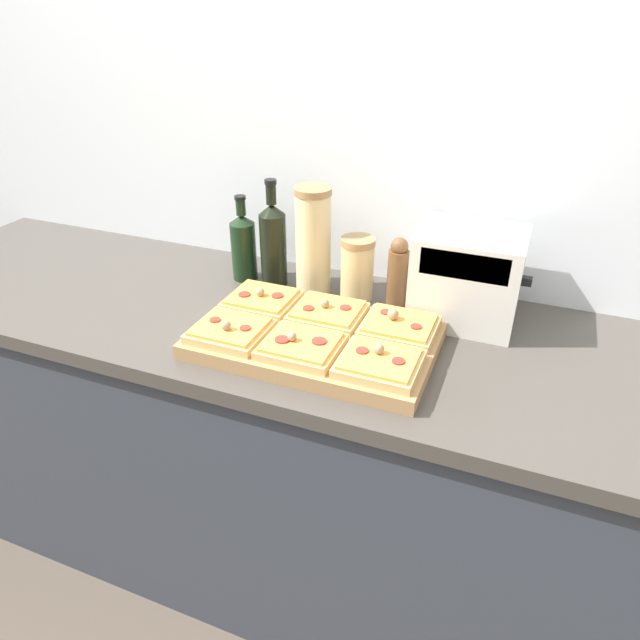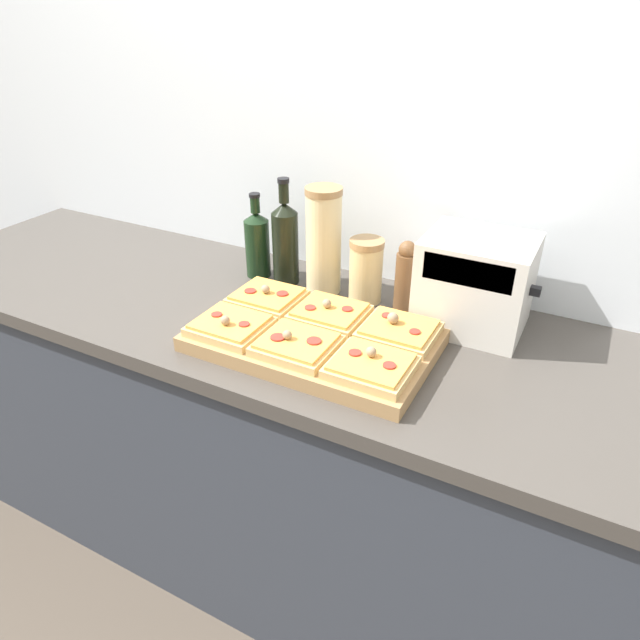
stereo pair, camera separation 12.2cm
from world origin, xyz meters
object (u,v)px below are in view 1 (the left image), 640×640
(pepper_mill, at_px, (397,273))
(olive_oil_bottle, at_px, (243,246))
(toaster_oven, at_px, (468,276))
(cutting_board, at_px, (315,340))
(grain_jar_tall, at_px, (313,241))
(grain_jar_short, at_px, (357,269))
(wine_bottle, at_px, (273,243))

(pepper_mill, bearing_deg, olive_oil_bottle, 180.00)
(pepper_mill, bearing_deg, toaster_oven, -0.28)
(cutting_board, bearing_deg, grain_jar_tall, 113.18)
(toaster_oven, bearing_deg, grain_jar_short, 179.83)
(olive_oil_bottle, relative_size, wine_bottle, 0.82)
(pepper_mill, bearing_deg, grain_jar_short, 180.00)
(wine_bottle, xyz_separation_m, grain_jar_tall, (0.12, 0.00, 0.02))
(grain_jar_tall, xyz_separation_m, toaster_oven, (0.41, -0.00, -0.03))
(wine_bottle, relative_size, toaster_oven, 1.09)
(wine_bottle, xyz_separation_m, grain_jar_short, (0.25, 0.00, -0.04))
(olive_oil_bottle, height_order, wine_bottle, wine_bottle)
(grain_jar_short, relative_size, pepper_mill, 0.91)
(wine_bottle, bearing_deg, toaster_oven, -0.09)
(cutting_board, xyz_separation_m, grain_jar_tall, (-0.12, 0.27, 0.13))
(grain_jar_tall, height_order, pepper_mill, grain_jar_tall)
(wine_bottle, xyz_separation_m, toaster_oven, (0.53, -0.00, -0.01))
(cutting_board, xyz_separation_m, wine_bottle, (-0.24, 0.27, 0.11))
(wine_bottle, height_order, grain_jar_tall, wine_bottle)
(wine_bottle, height_order, toaster_oven, wine_bottle)
(toaster_oven, bearing_deg, grain_jar_tall, 179.88)
(grain_jar_short, bearing_deg, olive_oil_bottle, -180.00)
(cutting_board, distance_m, olive_oil_bottle, 0.44)
(grain_jar_short, distance_m, toaster_oven, 0.29)
(pepper_mill, bearing_deg, wine_bottle, -180.00)
(olive_oil_bottle, relative_size, grain_jar_tall, 0.84)
(wine_bottle, bearing_deg, pepper_mill, 0.00)
(olive_oil_bottle, xyz_separation_m, pepper_mill, (0.45, 0.00, -0.01))
(toaster_oven, bearing_deg, wine_bottle, 179.91)
(cutting_board, height_order, grain_jar_short, grain_jar_short)
(olive_oil_bottle, relative_size, grain_jar_short, 1.42)
(wine_bottle, relative_size, grain_jar_tall, 1.03)
(olive_oil_bottle, height_order, toaster_oven, olive_oil_bottle)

